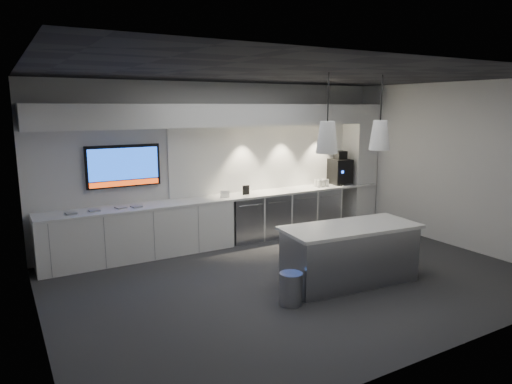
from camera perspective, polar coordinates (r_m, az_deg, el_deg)
floor at (r=7.04m, az=5.09°, el=-10.71°), size 7.00×7.00×0.00m
ceiling at (r=6.57m, az=5.53°, el=14.45°), size 7.00×7.00×0.00m
wall_back at (r=8.78m, az=-4.17°, el=3.70°), size 7.00×0.00×7.00m
wall_front at (r=4.86m, az=22.56°, el=-2.78°), size 7.00×0.00×7.00m
wall_left at (r=5.46m, az=-26.29°, el=-1.66°), size 0.00×7.00×7.00m
wall_right at (r=9.11m, az=23.62°, el=3.09°), size 0.00×7.00×7.00m
back_counter at (r=8.59m, az=-3.16°, el=-0.63°), size 6.80×0.65×0.04m
left_base_cabinets at (r=8.08m, az=-14.31°, el=-4.96°), size 3.30×0.63×0.86m
fridge_unit_a at (r=8.80m, az=-1.68°, el=-3.37°), size 0.60×0.61×0.85m
fridge_unit_b at (r=9.11m, az=1.81°, el=-2.89°), size 0.60×0.61×0.85m
fridge_unit_c at (r=9.45m, az=5.07°, el=-2.43°), size 0.60×0.61×0.85m
fridge_unit_d at (r=9.82m, az=8.08°, el=-2.00°), size 0.60×0.61×0.85m
backsplash at (r=9.34m, az=2.54°, el=4.45°), size 4.60×0.03×1.30m
soffit at (r=8.45m, az=-3.35°, el=9.56°), size 6.90×0.60×0.40m
column at (r=10.37m, az=12.75°, el=3.42°), size 0.55×0.55×2.60m
wall_tv at (r=8.08m, az=-16.23°, el=3.13°), size 1.25×0.07×0.72m
island at (r=6.87m, az=11.64°, el=-7.58°), size 2.10×1.05×0.86m
bin at (r=6.12m, az=4.39°, el=-11.94°), size 0.34×0.34×0.43m
coffee_machine at (r=10.03m, az=10.47°, el=2.66°), size 0.45×0.61×0.72m
sign_black at (r=8.69m, az=-1.26°, el=0.25°), size 0.14×0.02×0.18m
sign_white at (r=8.42m, az=-3.91°, el=-0.24°), size 0.18×0.02×0.14m
cup_cluster at (r=9.66m, az=8.19°, el=1.13°), size 0.29×0.18×0.16m
tray_a at (r=7.71m, az=-22.11°, el=-2.49°), size 0.18×0.18×0.02m
tray_b at (r=7.78m, az=-19.58°, el=-2.20°), size 0.17×0.17×0.02m
tray_c at (r=7.87m, az=-16.54°, el=-1.87°), size 0.19×0.19×0.02m
tray_d at (r=7.89m, az=-14.72°, el=-1.75°), size 0.19×0.19×0.02m
pendant_left at (r=6.24m, az=8.88°, el=6.78°), size 0.30×0.30×1.13m
pendant_right at (r=6.88m, az=15.22°, el=6.90°), size 0.30×0.30×1.13m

